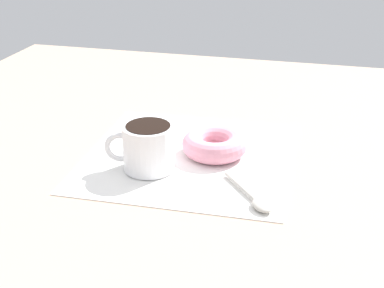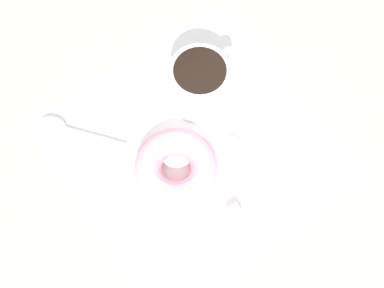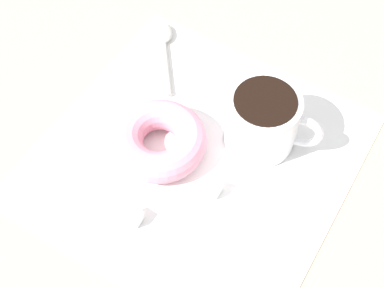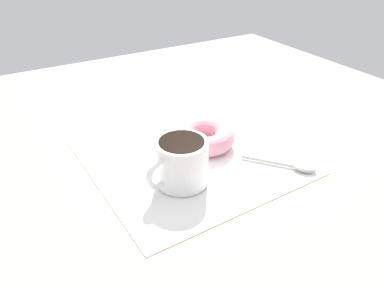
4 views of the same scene
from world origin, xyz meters
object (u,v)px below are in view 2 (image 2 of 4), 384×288
sugar_cube (234,212)px  sugar_cube_extra (233,145)px  coffee_cup (201,82)px  donut (176,168)px  spoon (63,127)px

sugar_cube → sugar_cube_extra: size_ratio=0.97×
coffee_cup → sugar_cube_extra: (8.52, -0.89, -2.92)cm
donut → sugar_cube: 9.01cm
spoon → sugar_cube: size_ratio=7.18×
sugar_cube → sugar_cube_extra: 8.77cm
coffee_cup → donut: bearing=-50.4°
sugar_cube → sugar_cube_extra: same height
spoon → sugar_cube: 24.64cm
coffee_cup → spoon: bearing=-109.5°
coffee_cup → spoon: 18.67cm
coffee_cup → spoon: coffee_cup is taller
sugar_cube → donut: bearing=-161.7°
spoon → sugar_cube: bearing=27.6°
coffee_cup → spoon: (-6.13, -17.34, -3.24)cm
coffee_cup → donut: coffee_cup is taller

